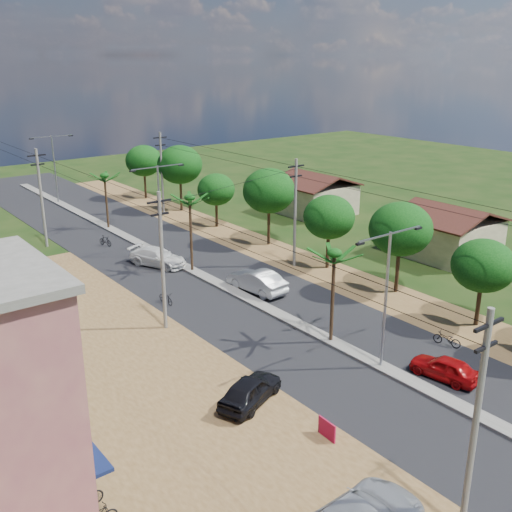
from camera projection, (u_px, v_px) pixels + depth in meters
The scene contains 34 objects.
ground at pixel (381, 368), 33.75m from camera, with size 160.00×160.00×0.00m, color black.
road at pixel (228, 290), 45.00m from camera, with size 12.00×110.00×0.04m, color black.
median at pixel (206, 278), 47.22m from camera, with size 1.00×90.00×0.18m, color #605E56.
dirt_lot_west at pixel (69, 395), 31.05m from camera, with size 18.00×46.00×0.04m, color brown.
dirt_shoulder_east at pixel (311, 266), 49.93m from camera, with size 5.00×90.00×0.03m, color brown.
house_east_near at pixel (448, 229), 52.09m from camera, with size 7.60×7.50×4.60m.
house_east_far at pixel (315, 192), 66.16m from camera, with size 7.60×7.50×4.60m.
tree_east_b at pixel (483, 266), 37.84m from camera, with size 4.00×4.00×5.83m.
tree_east_c at pixel (401, 229), 43.08m from camera, with size 4.60×4.60×6.83m.
tree_east_d at pixel (329, 217), 48.32m from camera, with size 4.20×4.20×6.13m.
tree_east_e at pixel (269, 191), 54.20m from camera, with size 4.80×4.80×7.14m.
tree_east_f at pixel (216, 190), 60.35m from camera, with size 3.80×3.80×5.52m.
tree_east_g at pixel (180, 165), 66.26m from camera, with size 5.00×5.00×7.38m.
tree_east_h at pixel (144, 161), 72.28m from camera, with size 4.40×4.40×6.52m.
palm_median_near at pixel (334, 257), 34.99m from camera, with size 2.00×2.00×6.15m.
palm_median_mid at pixel (190, 201), 46.87m from camera, with size 2.00×2.00×6.55m.
palm_median_far at pixel (105, 178), 59.08m from camera, with size 2.00×2.00×5.85m.
streetlight_near at pixel (386, 289), 32.23m from camera, with size 5.10×0.18×8.00m.
streetlight_mid at pixel (159, 203), 50.98m from camera, with size 5.10×0.18×8.00m.
streetlight_far at pixel (54, 163), 69.73m from camera, with size 5.10×0.18×8.00m.
utility_pole_w_a at pixel (476, 421), 20.68m from camera, with size 1.60×0.24×9.00m.
utility_pole_w_b at pixel (162, 259), 37.18m from camera, with size 1.60×0.24×9.00m.
utility_pole_w_c at pixel (41, 196), 53.68m from camera, with size 1.60×0.24×9.00m.
utility_pole_e_b at pixel (295, 211), 48.59m from camera, with size 1.60×0.24×9.00m.
utility_pole_e_c at pixel (162, 171), 65.08m from camera, with size 1.60×0.24×9.00m.
car_red_near at pixel (445, 368), 32.42m from camera, with size 1.52×3.78×1.29m, color #940809.
car_silver_mid at pixel (257, 281), 44.38m from camera, with size 1.75×5.03×1.66m, color #9FA2A7.
car_white_far at pixel (158, 258), 49.86m from camera, with size 2.05×5.05×1.46m, color silver.
car_parked_dark at pixel (250, 391), 30.13m from camera, with size 1.70×4.22×1.44m, color black.
moto_rider_east at pixel (447, 339), 36.14m from camera, with size 0.60×1.73×0.91m, color black.
moto_rider_west_a at pixel (166, 298), 42.32m from camera, with size 0.56×1.62×0.85m, color black.
moto_rider_west_b at pixel (105, 241), 55.16m from camera, with size 0.46×1.61×0.97m, color black.
roadside_sign at pixel (327, 430), 27.41m from camera, with size 0.13×1.13×0.94m.
parked_scooter_row at pixel (83, 499), 23.08m from camera, with size 1.67×10.90×1.00m.
Camera 1 is at (-23.90, -19.42, 16.75)m, focal length 42.00 mm.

